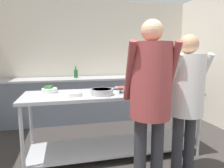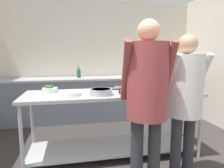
{
  "view_description": "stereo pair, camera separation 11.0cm",
  "coord_description": "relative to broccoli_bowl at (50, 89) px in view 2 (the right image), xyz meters",
  "views": [
    {
      "loc": [
        -0.65,
        -1.0,
        1.42
      ],
      "look_at": [
        0.0,
        1.72,
        1.0
      ],
      "focal_mm": 32.0,
      "sensor_mm": 36.0,
      "label": 1
    },
    {
      "loc": [
        -0.54,
        -1.03,
        1.42
      ],
      "look_at": [
        0.0,
        1.72,
        1.0
      ],
      "focal_mm": 32.0,
      "sensor_mm": 36.0,
      "label": 2
    }
  ],
  "objects": [
    {
      "name": "wall_rear",
      "position": [
        0.86,
        1.83,
        0.38
      ],
      "size": [
        4.65,
        0.06,
        2.65
      ],
      "color": "beige",
      "rests_on": "ground_plane"
    },
    {
      "name": "back_counter",
      "position": [
        0.86,
        1.46,
        -0.48
      ],
      "size": [
        4.49,
        0.65,
        0.93
      ],
      "color": "slate",
      "rests_on": "ground_plane"
    },
    {
      "name": "serving_counter",
      "position": [
        0.86,
        -0.19,
        -0.33
      ],
      "size": [
        2.38,
        0.74,
        0.9
      ],
      "color": "#ADAFB5",
      "rests_on": "ground_plane"
    },
    {
      "name": "broccoli_bowl",
      "position": [
        0.0,
        0.0,
        0.0
      ],
      "size": [
        0.21,
        0.21,
        0.1
      ],
      "color": "silver",
      "rests_on": "serving_counter"
    },
    {
      "name": "plate_stack",
      "position": [
        0.28,
        -0.29,
        -0.01
      ],
      "size": [
        0.28,
        0.28,
        0.05
      ],
      "color": "white",
      "rests_on": "serving_counter"
    },
    {
      "name": "sauce_pan",
      "position": [
        0.67,
        -0.32,
        0.0
      ],
      "size": [
        0.43,
        0.29,
        0.08
      ],
      "color": "#ADAFB5",
      "rests_on": "serving_counter"
    },
    {
      "name": "serving_tray_roast",
      "position": [
        1.14,
        -0.15,
        -0.01
      ],
      "size": [
        0.45,
        0.26,
        0.05
      ],
      "color": "#ADAFB5",
      "rests_on": "serving_counter"
    },
    {
      "name": "serving_tray_vegetables",
      "position": [
        1.61,
        -0.12,
        -0.01
      ],
      "size": [
        0.42,
        0.31,
        0.05
      ],
      "color": "#ADAFB5",
      "rests_on": "serving_counter"
    },
    {
      "name": "guest_serving_left",
      "position": [
        1.53,
        -0.87,
        0.06
      ],
      "size": [
        0.5,
        0.38,
        1.63
      ],
      "color": "#2D2D33",
      "rests_on": "ground_plane"
    },
    {
      "name": "guest_serving_right",
      "position": [
        1.02,
        -1.03,
        0.13
      ],
      "size": [
        0.52,
        0.4,
        1.75
      ],
      "color": "#2D2D33",
      "rests_on": "ground_plane"
    },
    {
      "name": "water_bottle",
      "position": [
        0.45,
        1.52,
        0.09
      ],
      "size": [
        0.08,
        0.08,
        0.24
      ],
      "color": "#23602D",
      "rests_on": "back_counter"
    }
  ]
}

